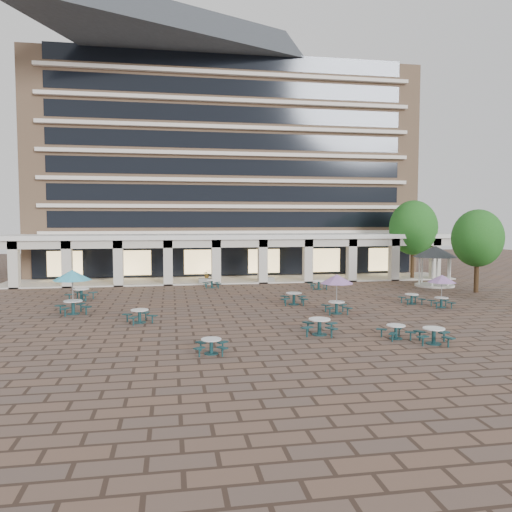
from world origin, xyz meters
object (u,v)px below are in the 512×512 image
object	(u,v)px
planter_right	(266,277)
picnic_table_0	(211,345)
gazebo	(435,256)
planter_left	(207,278)
picnic_table_2	(396,330)
picnic_table_1	(319,325)

from	to	relation	value
planter_right	picnic_table_0	bearing A→B (deg)	-106.17
gazebo	picnic_table_0	bearing A→B (deg)	-137.88
gazebo	planter_left	bearing A→B (deg)	165.30
picnic_table_2	gazebo	distance (m)	21.34
picnic_table_0	planter_right	bearing A→B (deg)	80.61
planter_left	picnic_table_1	bearing A→B (deg)	-79.19
picnic_table_0	picnic_table_1	world-z (taller)	picnic_table_1
picnic_table_2	gazebo	xyz separation A→B (m)	(11.89, 17.59, 2.21)
picnic_table_0	picnic_table_1	distance (m)	6.18
picnic_table_1	planter_left	world-z (taller)	planter_left
picnic_table_1	gazebo	world-z (taller)	gazebo
planter_left	picnic_table_2	bearing A→B (deg)	-71.85
gazebo	planter_right	size ratio (longest dim) A/B	2.48
picnic_table_1	planter_left	xyz separation A→B (m)	(-4.06, 21.24, -0.01)
picnic_table_0	planter_right	distance (m)	24.88
picnic_table_0	gazebo	xyz separation A→B (m)	(20.83, 18.83, 2.22)
picnic_table_1	picnic_table_2	size ratio (longest dim) A/B	1.33
picnic_table_0	planter_left	xyz separation A→B (m)	(1.52, 23.90, 0.08)
picnic_table_1	planter_left	distance (m)	21.62
planter_left	picnic_table_0	bearing A→B (deg)	-93.63
picnic_table_1	planter_left	size ratio (longest dim) A/B	1.43
picnic_table_2	planter_left	size ratio (longest dim) A/B	1.07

